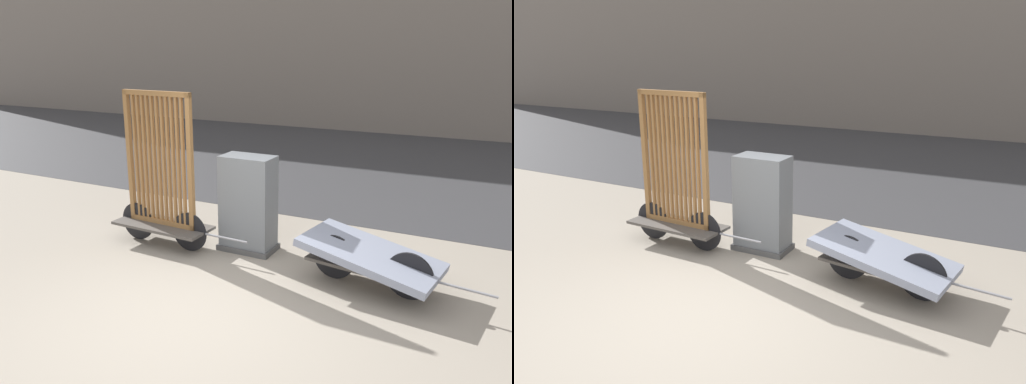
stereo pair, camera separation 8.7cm
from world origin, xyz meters
TOP-DOWN VIEW (x-y plane):
  - ground_plane at (0.00, 0.00)m, footprint 60.00×60.00m
  - road_strip at (0.00, 8.45)m, footprint 56.00×9.57m
  - bike_cart_with_bedframe at (-1.56, 1.58)m, footprint 2.22×0.65m
  - bike_cart_with_mattress at (1.56, 1.58)m, footprint 2.32×1.17m
  - utility_cabinet at (-0.34, 1.99)m, footprint 0.81×0.50m

SIDE VIEW (x-z plane):
  - ground_plane at x=0.00m, z-range 0.00..0.00m
  - road_strip at x=0.00m, z-range 0.00..0.01m
  - bike_cart_with_mattress at x=1.56m, z-range 0.09..0.71m
  - utility_cabinet at x=-0.34m, z-range -0.04..1.36m
  - bike_cart_with_bedframe at x=-1.56m, z-range -0.31..1.97m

